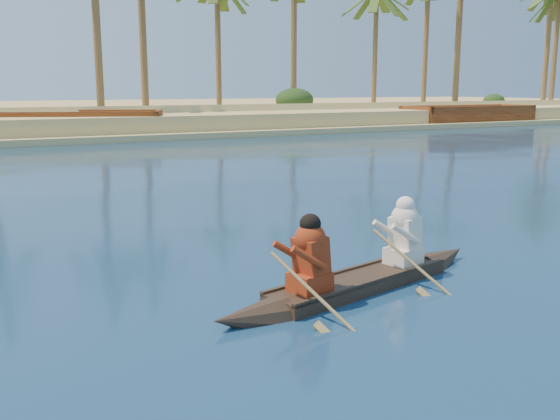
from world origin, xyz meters
TOP-DOWN VIEW (x-y plane):
  - ground at (0.00, 0.00)m, footprint 160.00×160.00m
  - sandy_embankment at (0.00, 46.89)m, footprint 150.00×51.00m
  - palm_grove at (0.00, 35.00)m, footprint 110.00×14.00m
  - shrub_cluster at (0.00, 31.50)m, footprint 100.00×6.00m
  - canoe at (-1.27, -4.00)m, footprint 5.27×1.78m
  - barge_mid at (0.23, 27.00)m, footprint 11.68×7.61m
  - barge_right at (30.02, 24.56)m, footprint 10.86×3.71m

SIDE VIEW (x-z plane):
  - ground at x=0.00m, z-range 0.00..0.00m
  - canoe at x=-1.27m, z-range -0.44..1.00m
  - sandy_embankment at x=0.00m, z-range -0.22..1.28m
  - barge_right at x=30.02m, z-range -0.27..1.53m
  - barge_mid at x=0.23m, z-range -0.28..1.57m
  - shrub_cluster at x=0.00m, z-range 0.00..2.40m
  - palm_grove at x=0.00m, z-range 0.00..16.00m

